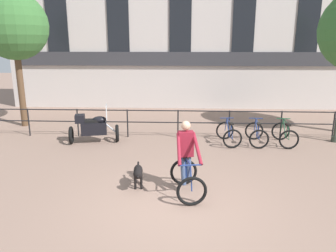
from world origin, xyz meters
name	(u,v)px	position (x,y,z in m)	size (l,w,h in m)	color
ground_plane	(174,205)	(0.00, 0.00, 0.00)	(60.00, 60.00, 0.00)	#8E7060
canal_railing	(178,119)	(0.00, 5.20, 0.71)	(15.05, 0.05, 1.05)	black
building_facade	(181,4)	(0.00, 10.99, 5.28)	(18.00, 0.72, 10.62)	beige
cyclist_with_bike	(187,162)	(0.28, 0.67, 0.76)	(0.86, 1.26, 1.70)	black
dog	(138,173)	(-0.89, 0.83, 0.40)	(0.30, 0.96, 0.59)	black
parked_motorcycle	(94,127)	(-2.95, 4.44, 0.56)	(1.80, 0.96, 1.35)	black
parked_bicycle_near_lamp	(229,134)	(1.78, 4.54, 0.36)	(0.78, 1.18, 0.86)	black
parked_bicycle_mid_left	(257,134)	(2.74, 4.54, 0.36)	(0.72, 1.14, 0.86)	black
parked_bicycle_mid_right	(285,134)	(3.71, 4.54, 0.36)	(0.69, 1.13, 0.86)	black
tree_canalside_left	(14,27)	(-6.53, 6.69, 4.04)	(2.67, 2.67, 5.40)	brown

